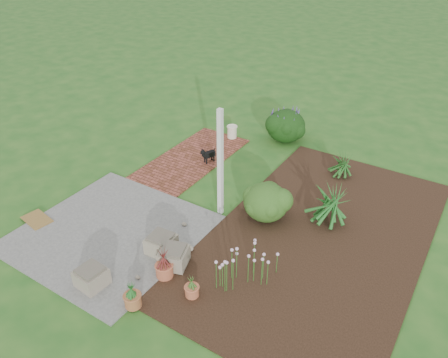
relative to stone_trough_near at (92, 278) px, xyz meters
The scene contains 19 objects.
ground 3.05m from the stone_trough_near, 81.89° to the left, with size 80.00×80.00×0.00m, color #1F581B.
concrete_patio 1.52m from the stone_trough_near, 123.03° to the left, with size 3.50×3.50×0.04m, color #5A5A58.
brick_path 4.93m from the stone_trough_near, 104.94° to the left, with size 1.60×3.50×0.04m, color brown.
garden_bed 4.58m from the stone_trough_near, 50.17° to the left, with size 4.00×7.00×0.03m, color black.
veranda_post 3.36m from the stone_trough_near, 76.81° to the left, with size 0.10×0.10×2.50m, color white.
stone_trough_near is the anchor object (origin of this frame).
stone_trough_mid 1.52m from the stone_trough_near, 53.14° to the left, with size 0.50×0.50×0.33m, color #766E5A.
stone_trough_far 1.45m from the stone_trough_near, 71.12° to the left, with size 0.50×0.50×0.33m, color gray.
coir_doormat 2.58m from the stone_trough_near, 164.34° to the left, with size 0.67×0.43×0.02m, color brown.
black_dog 4.85m from the stone_trough_near, 98.99° to the left, with size 0.27×0.45×0.41m.
cream_ceramic_urn 6.47m from the stone_trough_near, 98.86° to the left, with size 0.27×0.27×0.36m, color #F1E8C6.
evergreen_shrub 3.87m from the stone_trough_near, 64.49° to the left, with size 0.98×0.98×0.83m, color #15420E.
agapanthus_clump_back 4.99m from the stone_trough_near, 55.06° to the left, with size 1.11×1.11×1.00m, color #134318, non-canonical shape.
agapanthus_clump_front 6.55m from the stone_trough_near, 68.23° to the left, with size 0.81×0.81×0.72m, color #10360E, non-canonical shape.
pink_flower_patch 2.85m from the stone_trough_near, 33.94° to the left, with size 1.09×1.09×0.70m, color #113D0F, non-canonical shape.
terracotta_pot_bronze 1.29m from the stone_trough_near, 42.82° to the left, with size 0.32×0.32×0.26m, color #B05B3B.
terracotta_pot_small_left 1.83m from the stone_trough_near, 24.69° to the left, with size 0.24×0.24×0.20m, color #AF5C3B.
terracotta_pot_small_right 0.95m from the stone_trough_near, ahead, with size 0.29×0.29×0.24m, color #9E5C35.
purple_flowering_bush 7.18m from the stone_trough_near, 87.17° to the left, with size 1.11×1.11×0.95m, color black.
Camera 1 is at (4.62, -6.52, 5.82)m, focal length 35.00 mm.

